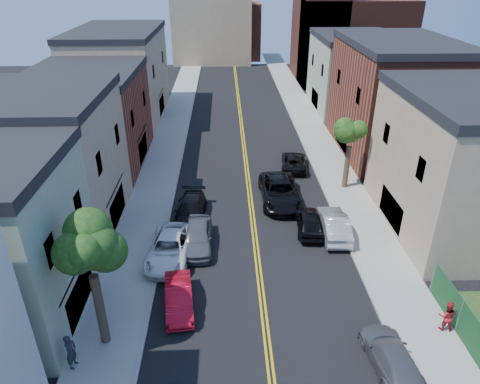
{
  "coord_description": "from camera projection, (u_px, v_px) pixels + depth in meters",
  "views": [
    {
      "loc": [
        -1.9,
        -1.61,
        16.51
      ],
      "look_at": [
        -0.9,
        25.8,
        2.0
      ],
      "focal_mm": 32.46,
      "sensor_mm": 36.0,
      "label": 1
    }
  ],
  "objects": [
    {
      "name": "backdrop_center",
      "position": [
        233.0,
        31.0,
        82.83
      ],
      "size": [
        10.0,
        8.0,
        10.0
      ],
      "primitive_type": "cube",
      "color": "brown",
      "rests_on": "ground"
    },
    {
      "name": "tree_left_mid",
      "position": [
        85.0,
        229.0,
        18.24
      ],
      "size": [
        5.2,
        5.2,
        9.29
      ],
      "color": "#37281B",
      "rests_on": "sidewalk_left"
    },
    {
      "name": "sidewalk_left",
      "position": [
        167.0,
        145.0,
        44.24
      ],
      "size": [
        3.2,
        100.0,
        0.15
      ],
      "primitive_type": "cube",
      "color": "gray",
      "rests_on": "ground"
    },
    {
      "name": "grey_car_left",
      "position": [
        198.0,
        237.0,
        28.1
      ],
      "size": [
        1.9,
        4.71,
        1.61
      ],
      "primitive_type": "imported",
      "rotation": [
        0.0,
        0.0,
        -0.0
      ],
      "color": "#54565C",
      "rests_on": "ground"
    },
    {
      "name": "grey_car_right",
      "position": [
        392.0,
        357.0,
        19.7
      ],
      "size": [
        2.19,
        4.62,
        1.3
      ],
      "primitive_type": "imported",
      "rotation": [
        0.0,
        0.0,
        3.22
      ],
      "color": "#515257",
      "rests_on": "ground"
    },
    {
      "name": "black_car_left",
      "position": [
        190.0,
        211.0,
        31.18
      ],
      "size": [
        2.43,
        5.25,
        1.49
      ],
      "primitive_type": "imported",
      "rotation": [
        0.0,
        0.0,
        -0.07
      ],
      "color": "black",
      "rests_on": "ground"
    },
    {
      "name": "pedestrian_left",
      "position": [
        71.0,
        351.0,
        19.47
      ],
      "size": [
        0.53,
        0.72,
        1.82
      ],
      "primitive_type": "imported",
      "rotation": [
        0.0,
        0.0,
        1.42
      ],
      "color": "#222329",
      "rests_on": "sidewalk_left"
    },
    {
      "name": "white_pickup",
      "position": [
        169.0,
        248.0,
        27.06
      ],
      "size": [
        2.92,
        5.62,
        1.51
      ],
      "primitive_type": "imported",
      "rotation": [
        0.0,
        0.0,
        -0.08
      ],
      "color": "white",
      "rests_on": "ground"
    },
    {
      "name": "backdrop_left",
      "position": [
        212.0,
        28.0,
        78.7
      ],
      "size": [
        14.0,
        8.0,
        12.0
      ],
      "primitive_type": "cube",
      "color": "#998466",
      "rests_on": "ground"
    },
    {
      "name": "sidewalk_right",
      "position": [
        320.0,
        143.0,
        44.75
      ],
      "size": [
        3.2,
        100.0,
        0.15
      ],
      "primitive_type": "cube",
      "color": "gray",
      "rests_on": "ground"
    },
    {
      "name": "bldg_right_tan",
      "position": [
        465.0,
        168.0,
        28.74
      ],
      "size": [
        9.0,
        12.0,
        9.0
      ],
      "primitive_type": "cube",
      "color": "#998466",
      "rests_on": "ground"
    },
    {
      "name": "curb_right",
      "position": [
        303.0,
        143.0,
        44.69
      ],
      "size": [
        0.3,
        100.0,
        0.15
      ],
      "primitive_type": "cube",
      "color": "gray",
      "rests_on": "ground"
    },
    {
      "name": "bldg_left_tan_near",
      "position": [
        43.0,
        168.0,
        28.73
      ],
      "size": [
        9.0,
        10.0,
        9.0
      ],
      "primitive_type": "cube",
      "color": "#998466",
      "rests_on": "ground"
    },
    {
      "name": "black_car_right",
      "position": [
        309.0,
        222.0,
        29.88
      ],
      "size": [
        2.02,
        4.37,
        1.45
      ],
      "primitive_type": "imported",
      "rotation": [
        0.0,
        0.0,
        3.07
      ],
      "color": "black",
      "rests_on": "ground"
    },
    {
      "name": "red_sedan",
      "position": [
        179.0,
        297.0,
        23.19
      ],
      "size": [
        1.91,
        4.22,
        1.34
      ],
      "primitive_type": "imported",
      "rotation": [
        0.0,
        0.0,
        0.12
      ],
      "color": "red",
      "rests_on": "ground"
    },
    {
      "name": "curb_left",
      "position": [
        184.0,
        145.0,
        44.3
      ],
      "size": [
        0.3,
        100.0,
        0.15
      ],
      "primitive_type": "cube",
      "color": "gray",
      "rests_on": "ground"
    },
    {
      "name": "bldg_left_tan_far",
      "position": [
        121.0,
        77.0,
        50.7
      ],
      "size": [
        9.0,
        16.0,
        9.5
      ],
      "primitive_type": "cube",
      "color": "#998466",
      "rests_on": "ground"
    },
    {
      "name": "silver_car_right",
      "position": [
        334.0,
        224.0,
        29.44
      ],
      "size": [
        1.85,
        4.87,
        1.59
      ],
      "primitive_type": "imported",
      "rotation": [
        0.0,
        0.0,
        3.11
      ],
      "color": "#B4B7BD",
      "rests_on": "ground"
    },
    {
      "name": "pedestrian_right",
      "position": [
        446.0,
        316.0,
        21.53
      ],
      "size": [
        0.93,
        0.79,
        1.69
      ],
      "primitive_type": "imported",
      "rotation": [
        0.0,
        0.0,
        2.94
      ],
      "color": "#AC1A26",
      "rests_on": "sidewalk_right"
    },
    {
      "name": "dark_car_right_far",
      "position": [
        294.0,
        161.0,
        39.14
      ],
      "size": [
        2.73,
        4.9,
        1.3
      ],
      "primitive_type": "imported",
      "rotation": [
        0.0,
        0.0,
        3.01
      ],
      "color": "black",
      "rests_on": "ground"
    },
    {
      "name": "tree_right_far",
      "position": [
        353.0,
        121.0,
        33.27
      ],
      "size": [
        4.4,
        4.4,
        8.03
      ],
      "color": "#37281B",
      "rests_on": "sidewalk_right"
    },
    {
      "name": "bldg_left_brick",
      "position": [
        89.0,
        121.0,
        38.68
      ],
      "size": [
        9.0,
        12.0,
        8.0
      ],
      "primitive_type": "cube",
      "color": "brown",
      "rests_on": "ground"
    },
    {
      "name": "black_suv_lane",
      "position": [
        280.0,
        192.0,
        33.49
      ],
      "size": [
        3.0,
        6.32,
        1.74
      ],
      "primitive_type": "imported",
      "rotation": [
        0.0,
        0.0,
        0.02
      ],
      "color": "black",
      "rests_on": "ground"
    },
    {
      "name": "bldg_right_palegrn",
      "position": [
        353.0,
        75.0,
        53.6
      ],
      "size": [
        9.0,
        12.0,
        8.5
      ],
      "primitive_type": "cube",
      "color": "gray",
      "rests_on": "ground"
    },
    {
      "name": "church",
      "position": [
        344.0,
        32.0,
        65.58
      ],
      "size": [
        16.2,
        14.2,
        22.6
      ],
      "color": "#4C2319",
      "rests_on": "ground"
    },
    {
      "name": "bldg_right_brick",
      "position": [
        393.0,
        101.0,
        40.88
      ],
      "size": [
        9.0,
        14.0,
        10.0
      ],
      "primitive_type": "cube",
      "color": "brown",
      "rests_on": "ground"
    }
  ]
}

